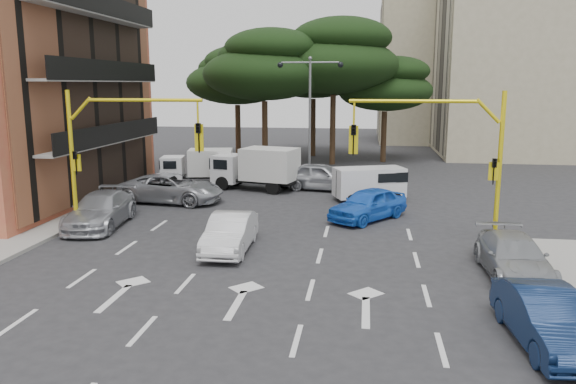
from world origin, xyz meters
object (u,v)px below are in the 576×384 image
object	(u,v)px
signal_mast_right	(452,147)
car_silver_parked	(514,257)
car_silver_wagon	(101,210)
car_silver_cross_a	(172,188)
box_truck_a	(198,167)
box_truck_b	(256,169)
signal_mast_left	(112,142)
car_blue_compact	(368,204)
street_lamp_center	(310,97)
van_white	(369,184)
car_silver_cross_b	(321,177)
car_white_hatch	(230,233)
car_navy_parked	(547,318)

from	to	relation	value
signal_mast_right	car_silver_parked	world-z (taller)	signal_mast_right
car_silver_wagon	car_silver_cross_a	size ratio (longest dim) A/B	0.93
box_truck_a	box_truck_b	size ratio (longest dim) A/B	0.87
signal_mast_left	car_blue_compact	size ratio (longest dim) A/B	1.37
signal_mast_left	car_silver_wagon	xyz separation A→B (m)	(-1.20, 1.03, -3.14)
street_lamp_center	box_truck_a	xyz separation A→B (m)	(-6.86, -2.00, -4.33)
signal_mast_right	box_truck_b	distance (m)	14.61
car_silver_wagon	box_truck_a	xyz separation A→B (m)	(1.14, 10.98, 0.36)
car_silver_wagon	car_silver_cross_a	xyz separation A→B (m)	(1.38, 5.37, 0.02)
van_white	car_silver_wagon	bearing A→B (deg)	-79.09
signal_mast_left	car_silver_cross_b	distance (m)	13.84
street_lamp_center	car_white_hatch	distance (m)	16.55
car_blue_compact	car_silver_parked	size ratio (longest dim) A/B	0.94
signal_mast_right	car_navy_parked	world-z (taller)	signal_mast_right
car_white_hatch	car_silver_cross_a	size ratio (longest dim) A/B	0.77
street_lamp_center	car_navy_parked	bearing A→B (deg)	-70.33
car_blue_compact	car_silver_wagon	bearing A→B (deg)	-129.06
van_white	signal_mast_right	bearing A→B (deg)	-0.52
car_silver_cross_a	box_truck_a	size ratio (longest dim) A/B	1.24
car_silver_parked	car_silver_wagon	bearing A→B (deg)	163.91
car_silver_wagon	car_silver_cross_a	distance (m)	5.55
car_blue_compact	car_navy_parked	distance (m)	13.01
car_silver_cross_b	car_navy_parked	size ratio (longest dim) A/B	1.14
van_white	box_truck_a	bearing A→B (deg)	-129.92
car_blue_compact	van_white	world-z (taller)	van_white
signal_mast_right	car_silver_cross_a	size ratio (longest dim) A/B	1.09
car_silver_cross_a	car_silver_parked	distance (m)	17.98
street_lamp_center	car_silver_parked	world-z (taller)	street_lamp_center
car_white_hatch	car_silver_wagon	distance (m)	7.15
car_navy_parked	signal_mast_right	bearing A→B (deg)	92.92
car_silver_wagon	box_truck_b	size ratio (longest dim) A/B	1.00
car_silver_parked	box_truck_b	distance (m)	18.02
car_silver_cross_a	car_silver_parked	bearing A→B (deg)	-115.85
car_white_hatch	box_truck_b	size ratio (longest dim) A/B	0.83
car_silver_cross_b	box_truck_a	world-z (taller)	box_truck_a
car_silver_cross_b	car_blue_compact	bearing A→B (deg)	-148.60
signal_mast_left	van_white	distance (m)	13.76
box_truck_a	car_silver_parked	bearing A→B (deg)	-145.32
street_lamp_center	car_silver_wagon	world-z (taller)	street_lamp_center
car_navy_parked	box_truck_a	distance (m)	25.25
car_silver_wagon	van_white	distance (m)	13.84
street_lamp_center	car_silver_cross_b	distance (m)	5.59
car_silver_parked	car_blue_compact	bearing A→B (deg)	121.87
car_navy_parked	car_silver_cross_b	bearing A→B (deg)	104.61
car_white_hatch	signal_mast_left	bearing A→B (deg)	159.99
car_silver_cross_b	car_silver_parked	distance (m)	16.20
car_silver_wagon	car_navy_parked	world-z (taller)	car_silver_wagon
signal_mast_right	van_white	world-z (taller)	signal_mast_right
car_silver_cross_b	car_navy_parked	world-z (taller)	car_silver_cross_b
signal_mast_left	car_white_hatch	size ratio (longest dim) A/B	1.41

